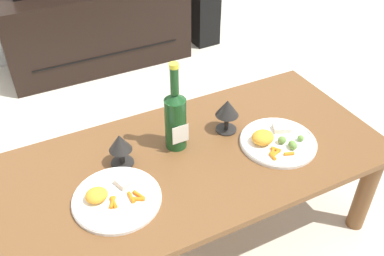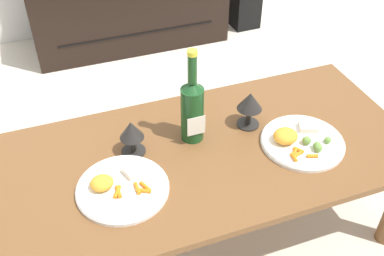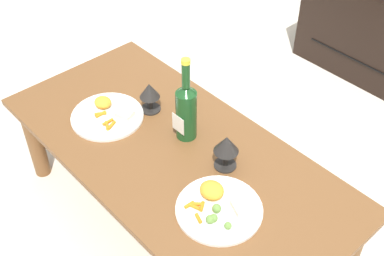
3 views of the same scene
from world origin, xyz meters
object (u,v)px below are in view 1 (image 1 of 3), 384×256
at_px(dining_table, 194,170).
at_px(floor_speaker, 204,18).
at_px(dinner_plate_left, 115,198).
at_px(wine_bottle, 175,117).
at_px(goblet_left, 120,145).
at_px(goblet_right, 227,110).
at_px(dinner_plate_right, 276,141).
at_px(tv_stand, 97,27).

xyz_separation_m(dining_table, floor_speaker, (0.87, 1.54, -0.17)).
height_order(floor_speaker, dinner_plate_left, dinner_plate_left).
relative_size(wine_bottle, goblet_left, 2.70).
xyz_separation_m(floor_speaker, dinner_plate_left, (-1.19, -1.61, 0.25)).
xyz_separation_m(goblet_left, goblet_right, (0.42, 0.00, 0.01)).
distance_m(floor_speaker, dinner_plate_right, 1.73).
xyz_separation_m(dining_table, dinner_plate_right, (0.31, -0.07, 0.08)).
bearing_deg(dinner_plate_left, wine_bottle, 28.84).
relative_size(tv_stand, goblet_left, 9.28).
bearing_deg(goblet_left, dinner_plate_right, -15.94).
bearing_deg(goblet_right, dining_table, -155.59).
distance_m(floor_speaker, goblet_right, 1.64).
bearing_deg(dinner_plate_right, floor_speaker, 70.64).
bearing_deg(dinner_plate_right, goblet_right, 128.47).
distance_m(tv_stand, dinner_plate_right, 1.68).
relative_size(dining_table, floor_speaker, 3.75).
xyz_separation_m(floor_speaker, dinner_plate_right, (-0.57, -1.61, 0.25)).
xyz_separation_m(dining_table, tv_stand, (0.10, 1.58, -0.10)).
distance_m(goblet_left, dinner_plate_left, 0.19).
height_order(goblet_right, dinner_plate_right, goblet_right).
relative_size(tv_stand, dinner_plate_right, 4.14).
bearing_deg(floor_speaker, dinner_plate_right, -111.42).
bearing_deg(goblet_left, dining_table, -19.19).
distance_m(goblet_left, goblet_right, 0.42).
distance_m(tv_stand, goblet_left, 1.55).
bearing_deg(tv_stand, dinner_plate_left, -104.00).
bearing_deg(tv_stand, wine_bottle, -94.72).
height_order(goblet_left, dinner_plate_right, goblet_left).
bearing_deg(dinner_plate_left, floor_speaker, 53.53).
height_order(wine_bottle, dinner_plate_left, wine_bottle).
relative_size(floor_speaker, dinner_plate_right, 1.31).
bearing_deg(goblet_left, tv_stand, 77.41).
relative_size(wine_bottle, goblet_right, 2.50).
bearing_deg(tv_stand, dinner_plate_right, -82.70).
distance_m(floor_speaker, wine_bottle, 1.75).
bearing_deg(dinner_plate_right, tv_stand, 97.30).
xyz_separation_m(dining_table, dinner_plate_left, (-0.32, -0.07, 0.08)).
height_order(tv_stand, goblet_left, goblet_left).
xyz_separation_m(dining_table, wine_bottle, (-0.03, 0.09, 0.19)).
bearing_deg(wine_bottle, dining_table, -72.31).
distance_m(dining_table, goblet_right, 0.26).
bearing_deg(wine_bottle, tv_stand, 85.28).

